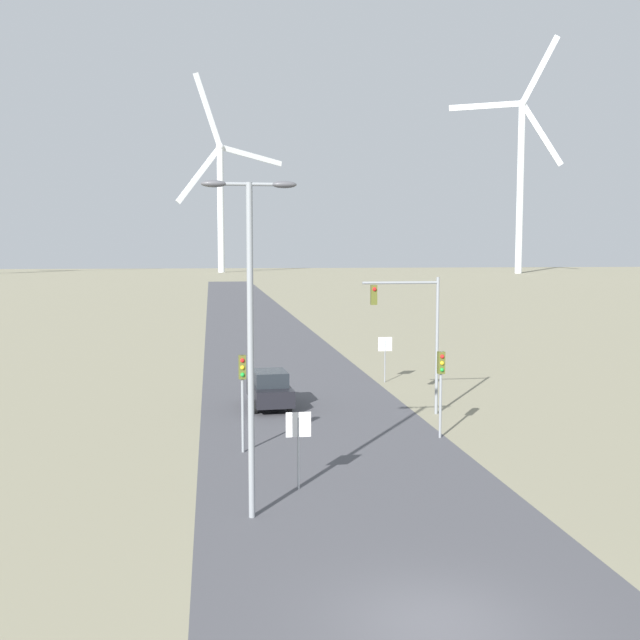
# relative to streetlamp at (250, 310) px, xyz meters

# --- Properties ---
(ground_plane) EXTENTS (600.00, 600.00, 0.00)m
(ground_plane) POSITION_rel_streetlamp_xyz_m (3.38, -6.68, -5.98)
(ground_plane) COLOR gray
(road_surface) EXTENTS (10.00, 240.00, 0.01)m
(road_surface) POSITION_rel_streetlamp_xyz_m (3.38, 41.32, -5.98)
(road_surface) COLOR #47474C
(road_surface) RESTS_ON ground
(streetlamp) EXTENTS (2.64, 0.32, 9.56)m
(streetlamp) POSITION_rel_streetlamp_xyz_m (0.00, 0.00, 0.00)
(streetlamp) COLOR gray
(streetlamp) RESTS_ON ground
(stop_sign_near) EXTENTS (0.81, 0.07, 2.52)m
(stop_sign_near) POSITION_rel_streetlamp_xyz_m (1.62, 2.33, -4.22)
(stop_sign_near) COLOR gray
(stop_sign_near) RESTS_ON ground
(stop_sign_far) EXTENTS (0.81, 0.07, 2.64)m
(stop_sign_far) POSITION_rel_streetlamp_xyz_m (8.84, 20.91, -4.14)
(stop_sign_far) COLOR gray
(stop_sign_far) RESTS_ON ground
(traffic_light_post_near_left) EXTENTS (0.28, 0.33, 3.72)m
(traffic_light_post_near_left) POSITION_rel_streetlamp_xyz_m (0.05, 6.98, -3.25)
(traffic_light_post_near_left) COLOR gray
(traffic_light_post_near_left) RESTS_ON ground
(traffic_light_post_near_right) EXTENTS (0.28, 0.33, 3.55)m
(traffic_light_post_near_right) POSITION_rel_streetlamp_xyz_m (8.11, 8.01, -3.37)
(traffic_light_post_near_right) COLOR gray
(traffic_light_post_near_right) RESTS_ON ground
(traffic_light_mast_overhead) EXTENTS (3.62, 0.35, 6.41)m
(traffic_light_mast_overhead) POSITION_rel_streetlamp_xyz_m (8.11, 12.36, -1.52)
(traffic_light_mast_overhead) COLOR gray
(traffic_light_mast_overhead) RESTS_ON ground
(car_approaching) EXTENTS (2.06, 4.21, 1.83)m
(car_approaching) POSITION_rel_streetlamp_xyz_m (1.69, 14.90, -5.07)
(car_approaching) COLOR black
(car_approaching) RESTS_ON ground
(wind_turbine_left) EXTENTS (36.63, 18.87, 65.45)m
(wind_turbine_left) POSITION_rel_streetlamp_xyz_m (2.62, 236.45, 21.10)
(wind_turbine_left) COLOR silver
(wind_turbine_left) RESTS_ON ground
(wind_turbine_center) EXTENTS (36.25, 7.68, 75.62)m
(wind_turbine_center) POSITION_rel_streetlamp_xyz_m (98.59, 212.01, 27.48)
(wind_turbine_center) COLOR silver
(wind_turbine_center) RESTS_ON ground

